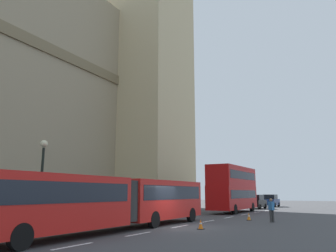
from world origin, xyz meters
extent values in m
plane|color=#424244|center=(0.00, 0.00, 0.00)|extent=(160.00, 160.00, 0.00)
cube|color=silver|center=(-8.69, 0.00, 0.01)|extent=(2.20, 0.16, 0.01)
cube|color=silver|center=(-4.09, 0.00, 0.01)|extent=(2.20, 0.16, 0.01)
cube|color=silver|center=(0.51, 0.00, 0.01)|extent=(2.20, 0.16, 0.01)
cube|color=silver|center=(5.11, 0.00, 0.01)|extent=(2.20, 0.16, 0.01)
cube|color=silver|center=(9.71, 0.00, 0.01)|extent=(2.20, 0.16, 0.01)
cube|color=silver|center=(14.31, 0.00, 0.01)|extent=(2.20, 0.16, 0.01)
cube|color=silver|center=(18.91, 0.00, 0.01)|extent=(2.20, 0.16, 0.01)
cube|color=silver|center=(23.51, 0.00, 0.01)|extent=(2.20, 0.16, 0.01)
cube|color=#C6B284|center=(20.58, 16.00, 28.92)|extent=(10.83, 10.83, 57.84)
cube|color=red|center=(1.31, 2.00, 1.65)|extent=(8.38, 2.50, 2.50)
cube|color=#1E232D|center=(1.31, 2.00, 2.10)|extent=(7.71, 2.54, 0.90)
cube|color=red|center=(-7.97, 2.00, 1.65)|extent=(8.38, 2.50, 2.50)
cube|color=#1E232D|center=(-7.97, 2.00, 2.10)|extent=(7.71, 2.54, 0.90)
cylinder|color=#2D2D2D|center=(-3.33, 2.00, 1.65)|extent=(2.38, 2.38, 2.25)
cylinder|color=black|center=(3.99, 0.88, 0.50)|extent=(1.00, 0.30, 1.00)
cylinder|color=black|center=(-1.20, 0.88, 0.50)|extent=(1.00, 0.30, 1.00)
cylinder|color=black|center=(-10.49, 0.88, 0.50)|extent=(1.00, 0.30, 1.00)
cube|color=#B20F0F|center=(17.00, 2.00, 1.60)|extent=(9.73, 2.50, 2.40)
cube|color=black|center=(17.00, 2.00, 1.95)|extent=(8.76, 2.54, 0.84)
cube|color=#B20F0F|center=(17.00, 2.00, 3.85)|extent=(9.54, 2.50, 2.10)
cube|color=black|center=(17.00, 2.00, 3.95)|extent=(8.76, 2.54, 0.84)
cylinder|color=black|center=(20.11, 0.88, 0.50)|extent=(1.00, 0.30, 1.00)
cylinder|color=black|center=(13.88, 0.88, 0.50)|extent=(1.00, 0.30, 1.00)
cube|color=black|center=(27.19, 2.28, 0.70)|extent=(4.40, 1.80, 0.90)
cube|color=black|center=(26.99, 2.28, 1.50)|extent=(2.46, 1.66, 0.70)
cylinder|color=black|center=(28.60, 1.47, 0.32)|extent=(0.64, 0.30, 0.64)
cylinder|color=black|center=(25.78, 1.47, 0.32)|extent=(0.64, 0.30, 0.64)
cube|color=navy|center=(34.96, 2.08, 0.70)|extent=(4.40, 1.80, 0.90)
cube|color=black|center=(34.76, 2.08, 1.50)|extent=(2.46, 1.66, 0.70)
cylinder|color=black|center=(36.37, 1.27, 0.32)|extent=(0.64, 0.30, 0.64)
cylinder|color=black|center=(33.55, 1.27, 0.32)|extent=(0.64, 0.30, 0.64)
cube|color=black|center=(-0.38, -1.84, 0.01)|extent=(0.36, 0.36, 0.03)
cone|color=orange|center=(-0.38, -1.84, 0.31)|extent=(0.28, 0.28, 0.55)
cylinder|color=white|center=(-0.38, -1.84, 0.33)|extent=(0.17, 0.17, 0.08)
cube|color=black|center=(7.48, -2.42, 0.01)|extent=(0.36, 0.36, 0.03)
cone|color=orange|center=(7.48, -2.42, 0.31)|extent=(0.28, 0.28, 0.55)
cylinder|color=white|center=(7.48, -2.42, 0.33)|extent=(0.17, 0.17, 0.08)
cylinder|color=black|center=(-5.00, 6.50, 0.15)|extent=(0.32, 0.32, 0.30)
cylinder|color=black|center=(-5.00, 6.50, 2.40)|extent=(0.16, 0.16, 4.80)
sphere|color=beige|center=(-5.00, 6.50, 5.05)|extent=(0.44, 0.44, 0.44)
cylinder|color=#333333|center=(6.38, -4.34, 0.43)|extent=(0.16, 0.16, 0.86)
cylinder|color=#333333|center=(6.54, -4.47, 0.43)|extent=(0.16, 0.16, 0.86)
cube|color=#3372B2|center=(6.46, -4.40, 1.16)|extent=(0.44, 0.46, 0.60)
sphere|color=#936B4C|center=(6.46, -4.40, 1.58)|extent=(0.22, 0.22, 0.22)
camera|label=1|loc=(-19.01, -10.19, 2.08)|focal=35.87mm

